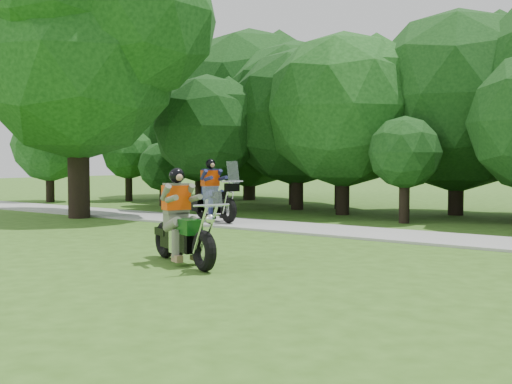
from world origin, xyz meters
The scene contains 5 objects.
ground centered at (0.00, 0.00, 0.00)m, with size 100.00×100.00×0.00m, color #345A19.
walkway centered at (0.00, 8.00, 0.03)m, with size 60.00×2.20×0.06m, color gray.
big_tree_west centered at (-10.54, 6.85, 5.76)m, with size 8.64×6.56×9.96m.
chopper_motorcycle centered at (-1.78, 1.99, 0.63)m, with size 2.32×1.30×1.72m.
touring_motorcycle centered at (-6.16, 7.93, 0.72)m, with size 2.28×1.34×1.81m.
Camera 1 is at (6.13, -6.31, 1.88)m, focal length 45.00 mm.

